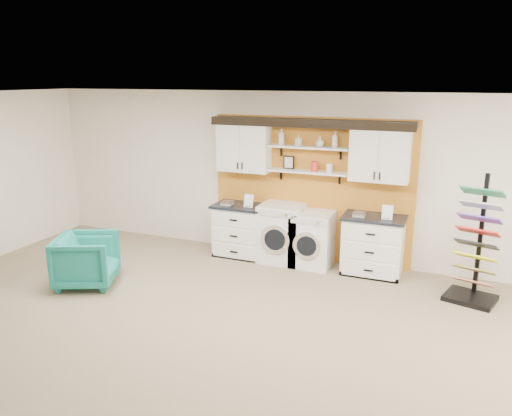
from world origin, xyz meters
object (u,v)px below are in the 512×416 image
at_px(base_cabinet_left, 241,230).
at_px(washer, 282,233).
at_px(dryer, 313,239).
at_px(armchair, 87,260).
at_px(sample_rack, 475,262).
at_px(base_cabinet_right, 373,245).

distance_m(base_cabinet_left, washer, 0.75).
height_order(dryer, armchair, dryer).
distance_m(base_cabinet_left, dryer, 1.28).
distance_m(base_cabinet_left, sample_rack, 3.74).
xyz_separation_m(washer, sample_rack, (2.96, -0.45, 0.06)).
xyz_separation_m(base_cabinet_left, dryer, (1.28, -0.00, -0.00)).
xyz_separation_m(base_cabinet_left, base_cabinet_right, (2.26, -0.00, 0.02)).
bearing_deg(base_cabinet_left, sample_rack, -6.99).
bearing_deg(armchair, washer, -73.04).
bearing_deg(base_cabinet_left, dryer, -0.15).
bearing_deg(base_cabinet_right, dryer, -179.80).
bearing_deg(sample_rack, base_cabinet_left, -171.57).
xyz_separation_m(sample_rack, armchair, (-5.32, -1.60, -0.17)).
xyz_separation_m(base_cabinet_right, washer, (-1.51, -0.00, 0.02)).
xyz_separation_m(washer, dryer, (0.53, 0.00, -0.04)).
distance_m(washer, dryer, 0.54).
bearing_deg(dryer, base_cabinet_right, 0.20).
distance_m(base_cabinet_right, dryer, 0.98).
xyz_separation_m(base_cabinet_left, armchair, (-1.60, -2.05, -0.07)).
bearing_deg(dryer, armchair, -144.59).
relative_size(base_cabinet_left, base_cabinet_right, 0.96).
bearing_deg(dryer, sample_rack, -10.53).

